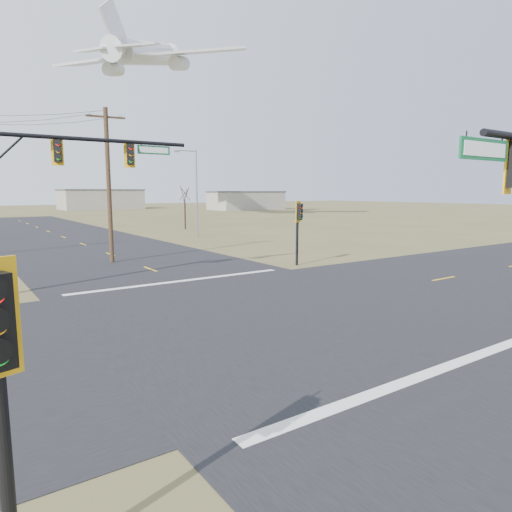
{
  "coord_description": "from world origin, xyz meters",
  "views": [
    {
      "loc": [
        -10.25,
        -14.28,
        4.74
      ],
      "look_at": [
        0.27,
        1.0,
        2.1
      ],
      "focal_mm": 32.0,
      "sensor_mm": 36.0,
      "label": 1
    }
  ],
  "objects_px": {
    "bare_tree_c": "(185,193)",
    "mast_arm_far": "(55,172)",
    "streetlight_a": "(195,188)",
    "pedestal_signal_ne": "(299,218)",
    "utility_pole_near": "(109,184)"
  },
  "relations": [
    {
      "from": "bare_tree_c",
      "to": "mast_arm_far",
      "type": "bearing_deg",
      "value": -125.56
    },
    {
      "from": "streetlight_a",
      "to": "bare_tree_c",
      "type": "relative_size",
      "value": 1.58
    },
    {
      "from": "streetlight_a",
      "to": "bare_tree_c",
      "type": "xyz_separation_m",
      "value": [
        3.04,
        8.81,
        -0.57
      ]
    },
    {
      "from": "mast_arm_far",
      "to": "pedestal_signal_ne",
      "type": "height_order",
      "value": "mast_arm_far"
    },
    {
      "from": "utility_pole_near",
      "to": "streetlight_a",
      "type": "height_order",
      "value": "utility_pole_near"
    },
    {
      "from": "utility_pole_near",
      "to": "pedestal_signal_ne",
      "type": "bearing_deg",
      "value": -40.4
    },
    {
      "from": "mast_arm_far",
      "to": "pedestal_signal_ne",
      "type": "relative_size",
      "value": 2.34
    },
    {
      "from": "pedestal_signal_ne",
      "to": "streetlight_a",
      "type": "distance_m",
      "value": 21.44
    },
    {
      "from": "pedestal_signal_ne",
      "to": "bare_tree_c",
      "type": "relative_size",
      "value": 0.72
    },
    {
      "from": "mast_arm_far",
      "to": "utility_pole_near",
      "type": "distance_m",
      "value": 8.38
    },
    {
      "from": "streetlight_a",
      "to": "bare_tree_c",
      "type": "bearing_deg",
      "value": 82.69
    },
    {
      "from": "pedestal_signal_ne",
      "to": "utility_pole_near",
      "type": "xyz_separation_m",
      "value": [
        -9.5,
        8.08,
        2.16
      ]
    },
    {
      "from": "mast_arm_far",
      "to": "pedestal_signal_ne",
      "type": "distance_m",
      "value": 14.4
    },
    {
      "from": "mast_arm_far",
      "to": "streetlight_a",
      "type": "xyz_separation_m",
      "value": [
        17.53,
        19.96,
        -0.54
      ]
    },
    {
      "from": "utility_pole_near",
      "to": "streetlight_a",
      "type": "relative_size",
      "value": 1.11
    }
  ]
}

